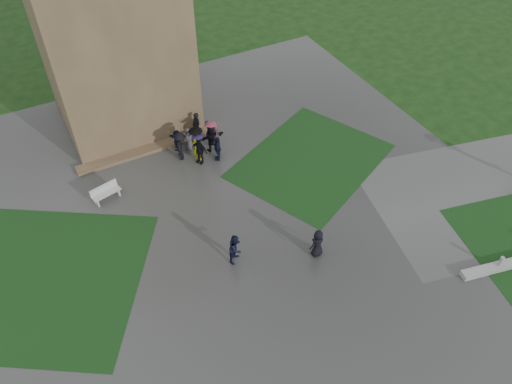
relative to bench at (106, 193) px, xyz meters
name	(u,v)px	position (x,y,z in m)	size (l,w,h in m)	color
ground	(220,272)	(3.50, -7.61, -0.51)	(120.00, 120.00, 0.00)	black
plaza	(204,244)	(3.50, -5.61, -0.50)	(34.00, 34.00, 0.02)	#343432
lawn_inset_left	(27,279)	(-5.00, -3.61, -0.49)	(11.00, 9.00, 0.01)	black
lawn_inset_right	(311,161)	(12.00, -2.61, -0.49)	(9.00, 7.00, 0.01)	black
tower_plinth	(149,149)	(3.50, 2.99, -0.38)	(9.00, 0.80, 0.22)	brown
bench	(106,193)	(0.00, 0.00, 0.00)	(1.72, 0.88, 0.95)	beige
visitor_cluster	(200,140)	(6.29, 1.16, 0.58)	(3.34, 3.52, 2.57)	black
pedestrian_mid	(236,248)	(4.56, -7.30, 0.38)	(0.85, 0.49, 1.75)	black
pedestrian_near	(318,243)	(8.32, -8.91, 0.35)	(0.82, 0.56, 1.68)	black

